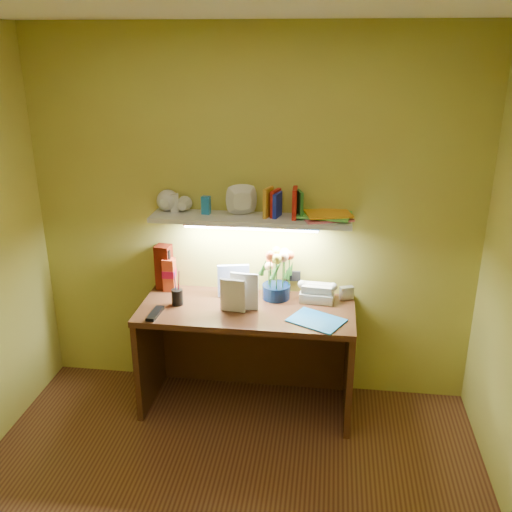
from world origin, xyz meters
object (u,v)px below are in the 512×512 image
Objects in this scene: whisky_bottle at (169,270)px; flower_bouquet at (276,275)px; telephone at (317,291)px; desk_clock at (347,293)px; desk at (247,358)px.

flower_bouquet is at bearing -2.12° from whisky_bottle.
desk_clock is (0.20, 0.04, -0.02)m from telephone.
flower_bouquet is (0.17, 0.18, 0.54)m from desk.
desk is at bearing -153.56° from telephone.
flower_bouquet is 0.75m from whisky_bottle.
telephone is at bearing 0.25° from flower_bouquet.
flower_bouquet is at bearing -175.14° from telephone.
telephone is 1.02m from whisky_bottle.
desk_clock is at bearing 16.36° from telephone.
flower_bouquet is at bearing 164.32° from desk_clock.
telephone is (0.45, 0.18, 0.44)m from desk.
desk_clock is at bearing 18.90° from desk.
whisky_bottle reaches higher than telephone.
telephone is at bearing 21.84° from desk.
telephone is at bearing -1.48° from whisky_bottle.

